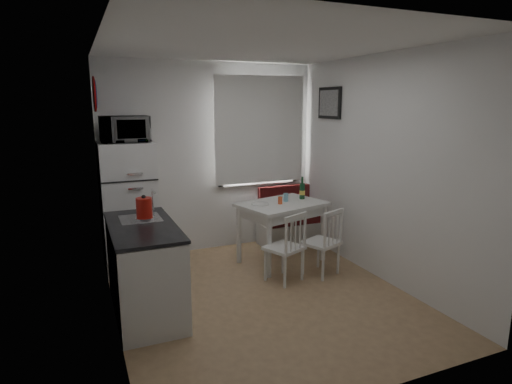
% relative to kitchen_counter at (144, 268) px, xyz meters
% --- Properties ---
extents(floor, '(3.00, 3.50, 0.02)m').
position_rel_kitchen_counter_xyz_m(floor, '(1.20, -0.16, -0.46)').
color(floor, '#95734F').
rests_on(floor, ground).
extents(ceiling, '(3.00, 3.50, 0.02)m').
position_rel_kitchen_counter_xyz_m(ceiling, '(1.20, -0.16, 2.14)').
color(ceiling, white).
rests_on(ceiling, wall_back).
extents(wall_back, '(3.00, 0.02, 2.60)m').
position_rel_kitchen_counter_xyz_m(wall_back, '(1.20, 1.59, 0.84)').
color(wall_back, white).
rests_on(wall_back, floor).
extents(wall_front, '(3.00, 0.02, 2.60)m').
position_rel_kitchen_counter_xyz_m(wall_front, '(1.20, -1.91, 0.84)').
color(wall_front, white).
rests_on(wall_front, floor).
extents(wall_left, '(0.02, 3.50, 2.60)m').
position_rel_kitchen_counter_xyz_m(wall_left, '(-0.30, -0.16, 0.84)').
color(wall_left, white).
rests_on(wall_left, floor).
extents(wall_right, '(0.02, 3.50, 2.60)m').
position_rel_kitchen_counter_xyz_m(wall_right, '(2.70, -0.16, 0.84)').
color(wall_right, white).
rests_on(wall_right, floor).
extents(window, '(1.22, 0.06, 1.47)m').
position_rel_kitchen_counter_xyz_m(window, '(1.90, 1.56, 1.17)').
color(window, silver).
rests_on(window, wall_back).
extents(curtain, '(1.35, 0.02, 1.50)m').
position_rel_kitchen_counter_xyz_m(curtain, '(1.90, 1.49, 1.22)').
color(curtain, white).
rests_on(curtain, wall_back).
extents(kitchen_counter, '(0.62, 1.32, 1.16)m').
position_rel_kitchen_counter_xyz_m(kitchen_counter, '(0.00, 0.00, 0.00)').
color(kitchen_counter, silver).
rests_on(kitchen_counter, floor).
extents(wall_sign, '(0.03, 0.40, 0.40)m').
position_rel_kitchen_counter_xyz_m(wall_sign, '(-0.27, 1.29, 1.69)').
color(wall_sign, '#1B42A2').
rests_on(wall_sign, wall_left).
extents(picture_frame, '(0.04, 0.52, 0.42)m').
position_rel_kitchen_counter_xyz_m(picture_frame, '(2.67, 0.94, 1.59)').
color(picture_frame, black).
rests_on(picture_frame, wall_right).
extents(bench, '(1.18, 0.45, 0.84)m').
position_rel_kitchen_counter_xyz_m(bench, '(2.44, 1.35, -0.18)').
color(bench, silver).
rests_on(bench, floor).
extents(dining_table, '(1.21, 0.98, 0.79)m').
position_rel_kitchen_counter_xyz_m(dining_table, '(1.86, 0.71, 0.25)').
color(dining_table, silver).
rests_on(dining_table, floor).
extents(chair_left, '(0.50, 0.50, 0.45)m').
position_rel_kitchen_counter_xyz_m(chair_left, '(1.61, 0.05, 0.06)').
color(chair_left, silver).
rests_on(chair_left, floor).
extents(chair_right, '(0.50, 0.50, 0.44)m').
position_rel_kitchen_counter_xyz_m(chair_right, '(2.11, 0.05, 0.05)').
color(chair_right, silver).
rests_on(chair_right, floor).
extents(fridge, '(0.64, 0.64, 1.59)m').
position_rel_kitchen_counter_xyz_m(fridge, '(0.02, 1.24, 0.34)').
color(fridge, white).
rests_on(fridge, floor).
extents(microwave, '(0.56, 0.38, 0.31)m').
position_rel_kitchen_counter_xyz_m(microwave, '(0.02, 1.19, 1.29)').
color(microwave, white).
rests_on(microwave, fridge).
extents(kettle, '(0.19, 0.19, 0.25)m').
position_rel_kitchen_counter_xyz_m(kettle, '(0.05, 0.15, 0.57)').
color(kettle, '#B2170E').
rests_on(kettle, kitchen_counter).
extents(wine_bottle, '(0.08, 0.08, 0.30)m').
position_rel_kitchen_counter_xyz_m(wine_bottle, '(2.21, 0.81, 0.49)').
color(wine_bottle, '#143F23').
rests_on(wine_bottle, dining_table).
extents(drinking_glass_orange, '(0.06, 0.06, 0.09)m').
position_rel_kitchen_counter_xyz_m(drinking_glass_orange, '(1.81, 0.66, 0.38)').
color(drinking_glass_orange, '#E15225').
rests_on(drinking_glass_orange, dining_table).
extents(drinking_glass_blue, '(0.06, 0.06, 0.11)m').
position_rel_kitchen_counter_xyz_m(drinking_glass_blue, '(1.94, 0.76, 0.39)').
color(drinking_glass_blue, '#6CA5B8').
rests_on(drinking_glass_blue, dining_table).
extents(plate, '(0.22, 0.22, 0.02)m').
position_rel_kitchen_counter_xyz_m(plate, '(1.56, 0.73, 0.35)').
color(plate, white).
rests_on(plate, dining_table).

